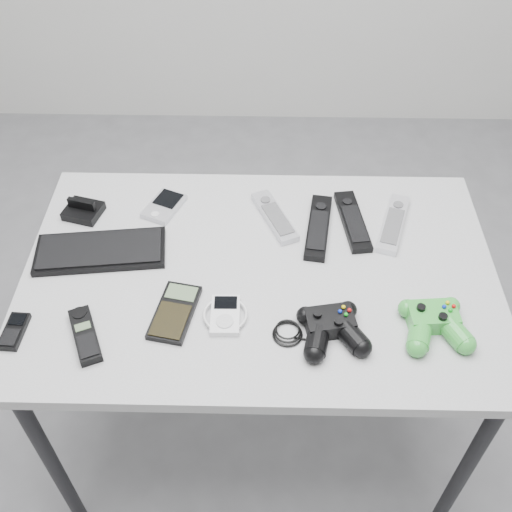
{
  "coord_description": "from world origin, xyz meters",
  "views": [
    {
      "loc": [
        0.05,
        -0.86,
        1.71
      ],
      "look_at": [
        0.03,
        0.07,
        0.73
      ],
      "focal_mm": 42.0,
      "sensor_mm": 36.0,
      "label": 1
    }
  ],
  "objects_px": {
    "remote_silver_b": "(394,223)",
    "mobile_phone": "(14,331)",
    "remote_silver_a": "(275,216)",
    "mp3_player": "(225,315)",
    "calculator": "(175,312)",
    "controller_black": "(332,327)",
    "cordless_handset": "(85,335)",
    "pda": "(164,206)",
    "remote_black_a": "(318,227)",
    "desk": "(260,288)",
    "controller_green": "(434,321)",
    "pda_keyboard": "(100,251)",
    "remote_black_b": "(353,221)"
  },
  "relations": [
    {
      "from": "controller_green",
      "to": "remote_silver_b",
      "type": "bearing_deg",
      "value": 92.38
    },
    {
      "from": "remote_black_a",
      "to": "controller_black",
      "type": "xyz_separation_m",
      "value": [
        0.01,
        -0.31,
        0.01
      ]
    },
    {
      "from": "remote_silver_b",
      "to": "mobile_phone",
      "type": "relative_size",
      "value": 2.25
    },
    {
      "from": "pda",
      "to": "remote_black_a",
      "type": "height_order",
      "value": "remote_black_a"
    },
    {
      "from": "remote_silver_a",
      "to": "pda",
      "type": "bearing_deg",
      "value": 148.81
    },
    {
      "from": "pda_keyboard",
      "to": "pda",
      "type": "height_order",
      "value": "same"
    },
    {
      "from": "pda_keyboard",
      "to": "controller_black",
      "type": "xyz_separation_m",
      "value": [
        0.52,
        -0.22,
        0.01
      ]
    },
    {
      "from": "remote_black_a",
      "to": "remote_silver_b",
      "type": "xyz_separation_m",
      "value": [
        0.18,
        0.02,
        -0.0
      ]
    },
    {
      "from": "remote_black_a",
      "to": "cordless_handset",
      "type": "height_order",
      "value": "same"
    },
    {
      "from": "controller_green",
      "to": "remote_silver_a",
      "type": "bearing_deg",
      "value": 130.2
    },
    {
      "from": "pda",
      "to": "calculator",
      "type": "height_order",
      "value": "pda"
    },
    {
      "from": "desk",
      "to": "calculator",
      "type": "distance_m",
      "value": 0.23
    },
    {
      "from": "remote_black_a",
      "to": "mobile_phone",
      "type": "height_order",
      "value": "remote_black_a"
    },
    {
      "from": "desk",
      "to": "mp3_player",
      "type": "bearing_deg",
      "value": -117.55
    },
    {
      "from": "pda_keyboard",
      "to": "remote_black_a",
      "type": "distance_m",
      "value": 0.51
    },
    {
      "from": "desk",
      "to": "pda_keyboard",
      "type": "bearing_deg",
      "value": 172.8
    },
    {
      "from": "remote_silver_a",
      "to": "calculator",
      "type": "xyz_separation_m",
      "value": [
        -0.21,
        -0.3,
        -0.0
      ]
    },
    {
      "from": "cordless_handset",
      "to": "controller_black",
      "type": "height_order",
      "value": "controller_black"
    },
    {
      "from": "desk",
      "to": "mobile_phone",
      "type": "distance_m",
      "value": 0.54
    },
    {
      "from": "mobile_phone",
      "to": "mp3_player",
      "type": "distance_m",
      "value": 0.43
    },
    {
      "from": "pda_keyboard",
      "to": "mp3_player",
      "type": "distance_m",
      "value": 0.35
    },
    {
      "from": "pda",
      "to": "remote_silver_a",
      "type": "relative_size",
      "value": 0.59
    },
    {
      "from": "pda_keyboard",
      "to": "remote_silver_a",
      "type": "height_order",
      "value": "remote_silver_a"
    },
    {
      "from": "remote_silver_a",
      "to": "mp3_player",
      "type": "bearing_deg",
      "value": -132.85
    },
    {
      "from": "mobile_phone",
      "to": "controller_green",
      "type": "bearing_deg",
      "value": 5.28
    },
    {
      "from": "pda_keyboard",
      "to": "controller_green",
      "type": "xyz_separation_m",
      "value": [
        0.73,
        -0.2,
        0.01
      ]
    },
    {
      "from": "remote_silver_a",
      "to": "mp3_player",
      "type": "height_order",
      "value": "remote_silver_a"
    },
    {
      "from": "remote_black_b",
      "to": "controller_black",
      "type": "xyz_separation_m",
      "value": [
        -0.07,
        -0.33,
        0.01
      ]
    },
    {
      "from": "remote_silver_a",
      "to": "controller_black",
      "type": "relative_size",
      "value": 0.79
    },
    {
      "from": "remote_silver_b",
      "to": "mobile_phone",
      "type": "bearing_deg",
      "value": -140.06
    },
    {
      "from": "cordless_handset",
      "to": "controller_black",
      "type": "bearing_deg",
      "value": -20.93
    },
    {
      "from": "desk",
      "to": "remote_silver_b",
      "type": "distance_m",
      "value": 0.36
    },
    {
      "from": "pda_keyboard",
      "to": "mobile_phone",
      "type": "height_order",
      "value": "pda_keyboard"
    },
    {
      "from": "controller_green",
      "to": "mobile_phone",
      "type": "bearing_deg",
      "value": 177.17
    },
    {
      "from": "remote_black_b",
      "to": "mp3_player",
      "type": "relative_size",
      "value": 2.05
    },
    {
      "from": "remote_black_a",
      "to": "remote_black_b",
      "type": "xyz_separation_m",
      "value": [
        0.08,
        0.02,
        -0.0
      ]
    },
    {
      "from": "calculator",
      "to": "controller_black",
      "type": "bearing_deg",
      "value": 3.51
    },
    {
      "from": "pda_keyboard",
      "to": "remote_silver_b",
      "type": "relative_size",
      "value": 1.46
    },
    {
      "from": "remote_silver_b",
      "to": "controller_green",
      "type": "relative_size",
      "value": 1.36
    },
    {
      "from": "mobile_phone",
      "to": "cordless_handset",
      "type": "relative_size",
      "value": 0.65
    },
    {
      "from": "remote_black_b",
      "to": "mobile_phone",
      "type": "height_order",
      "value": "remote_black_b"
    },
    {
      "from": "mobile_phone",
      "to": "mp3_player",
      "type": "height_order",
      "value": "mp3_player"
    },
    {
      "from": "desk",
      "to": "mp3_player",
      "type": "relative_size",
      "value": 10.61
    },
    {
      "from": "remote_silver_b",
      "to": "remote_black_a",
      "type": "bearing_deg",
      "value": -157.16
    },
    {
      "from": "remote_silver_a",
      "to": "cordless_handset",
      "type": "bearing_deg",
      "value": -160.67
    },
    {
      "from": "pda_keyboard",
      "to": "cordless_handset",
      "type": "xyz_separation_m",
      "value": [
        0.02,
        -0.24,
        0.0
      ]
    },
    {
      "from": "remote_black_b",
      "to": "calculator",
      "type": "xyz_separation_m",
      "value": [
        -0.4,
        -0.29,
        -0.0
      ]
    },
    {
      "from": "remote_black_a",
      "to": "controller_black",
      "type": "relative_size",
      "value": 0.92
    },
    {
      "from": "remote_silver_b",
      "to": "cordless_handset",
      "type": "distance_m",
      "value": 0.75
    },
    {
      "from": "pda",
      "to": "remote_silver_a",
      "type": "height_order",
      "value": "remote_silver_a"
    }
  ]
}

